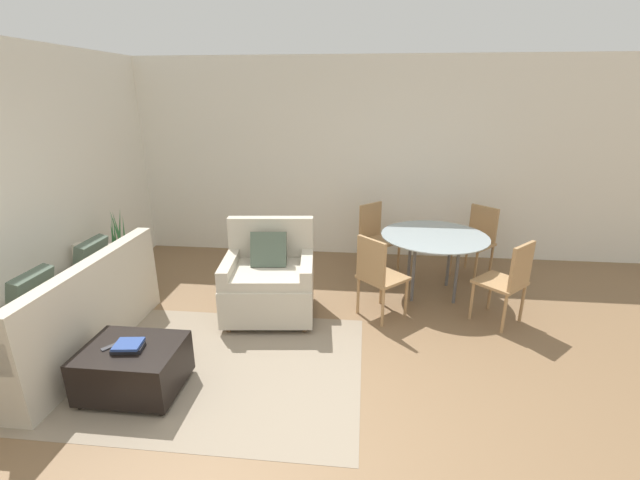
{
  "coord_description": "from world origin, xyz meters",
  "views": [
    {
      "loc": [
        0.42,
        -2.35,
        2.27
      ],
      "look_at": [
        -0.04,
        2.03,
        0.75
      ],
      "focal_mm": 24.0,
      "sensor_mm": 36.0,
      "label": 1
    }
  ],
  "objects_px": {
    "ottoman": "(134,367)",
    "dining_chair_near_right": "(509,278)",
    "dining_chair_far_right": "(478,236)",
    "couch": "(65,319)",
    "potted_plant": "(123,269)",
    "dining_table": "(434,241)",
    "tv_remote_primary": "(111,346)",
    "armchair": "(269,281)",
    "dining_chair_far_left": "(375,233)",
    "book_stack": "(128,346)",
    "dining_chair_near_left": "(377,272)"
  },
  "relations": [
    {
      "from": "tv_remote_primary",
      "to": "potted_plant",
      "type": "distance_m",
      "value": 2.06
    },
    {
      "from": "dining_chair_near_right",
      "to": "tv_remote_primary",
      "type": "bearing_deg",
      "value": -157.36
    },
    {
      "from": "book_stack",
      "to": "dining_chair_near_right",
      "type": "distance_m",
      "value": 3.55
    },
    {
      "from": "couch",
      "to": "dining_table",
      "type": "relative_size",
      "value": 1.63
    },
    {
      "from": "dining_chair_near_left",
      "to": "dining_chair_far_left",
      "type": "xyz_separation_m",
      "value": [
        0.0,
        1.31,
        0.0
      ]
    },
    {
      "from": "book_stack",
      "to": "dining_chair_far_left",
      "type": "distance_m",
      "value": 3.36
    },
    {
      "from": "dining_chair_near_left",
      "to": "dining_chair_far_left",
      "type": "distance_m",
      "value": 1.31
    },
    {
      "from": "dining_chair_far_left",
      "to": "dining_chair_far_right",
      "type": "xyz_separation_m",
      "value": [
        1.31,
        0.0,
        0.0
      ]
    },
    {
      "from": "potted_plant",
      "to": "dining_chair_far_right",
      "type": "bearing_deg",
      "value": 11.81
    },
    {
      "from": "couch",
      "to": "dining_chair_far_right",
      "type": "relative_size",
      "value": 2.2
    },
    {
      "from": "dining_chair_near_right",
      "to": "dining_chair_far_left",
      "type": "height_order",
      "value": "same"
    },
    {
      "from": "ottoman",
      "to": "dining_table",
      "type": "distance_m",
      "value": 3.34
    },
    {
      "from": "armchair",
      "to": "book_stack",
      "type": "xyz_separation_m",
      "value": [
        -0.8,
        -1.39,
        0.05
      ]
    },
    {
      "from": "armchair",
      "to": "tv_remote_primary",
      "type": "xyz_separation_m",
      "value": [
        -0.95,
        -1.38,
        0.02
      ]
    },
    {
      "from": "dining_chair_near_right",
      "to": "dining_chair_far_left",
      "type": "bearing_deg",
      "value": 135.0
    },
    {
      "from": "dining_chair_near_right",
      "to": "potted_plant",
      "type": "bearing_deg",
      "value": 174.76
    },
    {
      "from": "ottoman",
      "to": "dining_chair_near_right",
      "type": "height_order",
      "value": "dining_chair_near_right"
    },
    {
      "from": "tv_remote_primary",
      "to": "dining_chair_near_right",
      "type": "relative_size",
      "value": 0.16
    },
    {
      "from": "potted_plant",
      "to": "dining_table",
      "type": "bearing_deg",
      "value": 3.95
    },
    {
      "from": "couch",
      "to": "dining_chair_far_right",
      "type": "distance_m",
      "value": 4.72
    },
    {
      "from": "couch",
      "to": "dining_chair_near_right",
      "type": "height_order",
      "value": "couch"
    },
    {
      "from": "dining_table",
      "to": "dining_chair_far_right",
      "type": "xyz_separation_m",
      "value": [
        0.66,
        0.66,
        -0.14
      ]
    },
    {
      "from": "dining_chair_far_right",
      "to": "dining_chair_near_left",
      "type": "bearing_deg",
      "value": -135.0
    },
    {
      "from": "potted_plant",
      "to": "dining_chair_near_left",
      "type": "distance_m",
      "value": 3.09
    },
    {
      "from": "dining_table",
      "to": "dining_chair_near_right",
      "type": "distance_m",
      "value": 0.94
    },
    {
      "from": "ottoman",
      "to": "dining_chair_far_right",
      "type": "height_order",
      "value": "dining_chair_far_right"
    },
    {
      "from": "dining_table",
      "to": "dining_chair_near_right",
      "type": "relative_size",
      "value": 1.35
    },
    {
      "from": "couch",
      "to": "book_stack",
      "type": "relative_size",
      "value": 8.03
    },
    {
      "from": "dining_chair_near_left",
      "to": "ottoman",
      "type": "bearing_deg",
      "value": -143.99
    },
    {
      "from": "couch",
      "to": "ottoman",
      "type": "relative_size",
      "value": 2.65
    },
    {
      "from": "armchair",
      "to": "potted_plant",
      "type": "bearing_deg",
      "value": 167.04
    },
    {
      "from": "couch",
      "to": "dining_chair_near_right",
      "type": "relative_size",
      "value": 2.2
    },
    {
      "from": "armchair",
      "to": "dining_chair_far_right",
      "type": "distance_m",
      "value": 2.8
    },
    {
      "from": "potted_plant",
      "to": "ottoman",
      "type": "bearing_deg",
      "value": -58.29
    },
    {
      "from": "potted_plant",
      "to": "dining_chair_near_right",
      "type": "height_order",
      "value": "potted_plant"
    },
    {
      "from": "ottoman",
      "to": "dining_chair_near_left",
      "type": "distance_m",
      "value": 2.41
    },
    {
      "from": "book_stack",
      "to": "tv_remote_primary",
      "type": "height_order",
      "value": "book_stack"
    },
    {
      "from": "dining_table",
      "to": "dining_chair_far_left",
      "type": "bearing_deg",
      "value": 135.0
    },
    {
      "from": "dining_chair_near_right",
      "to": "dining_chair_far_right",
      "type": "xyz_separation_m",
      "value": [
        0.0,
        1.31,
        0.0
      ]
    },
    {
      "from": "potted_plant",
      "to": "dining_chair_near_right",
      "type": "xyz_separation_m",
      "value": [
        4.36,
        -0.4,
        0.27
      ]
    },
    {
      "from": "dining_chair_far_right",
      "to": "dining_chair_near_right",
      "type": "bearing_deg",
      "value": -90.0
    },
    {
      "from": "couch",
      "to": "potted_plant",
      "type": "relative_size",
      "value": 1.92
    },
    {
      "from": "couch",
      "to": "potted_plant",
      "type": "height_order",
      "value": "potted_plant"
    },
    {
      "from": "ottoman",
      "to": "dining_chair_near_left",
      "type": "relative_size",
      "value": 0.83
    },
    {
      "from": "potted_plant",
      "to": "dining_chair_far_right",
      "type": "height_order",
      "value": "potted_plant"
    },
    {
      "from": "couch",
      "to": "tv_remote_primary",
      "type": "height_order",
      "value": "couch"
    },
    {
      "from": "ottoman",
      "to": "dining_table",
      "type": "bearing_deg",
      "value": 38.52
    },
    {
      "from": "dining_chair_far_left",
      "to": "book_stack",
      "type": "bearing_deg",
      "value": -125.1
    },
    {
      "from": "armchair",
      "to": "potted_plant",
      "type": "xyz_separation_m",
      "value": [
        -1.91,
        0.44,
        -0.13
      ]
    },
    {
      "from": "tv_remote_primary",
      "to": "dining_chair_near_right",
      "type": "xyz_separation_m",
      "value": [
        3.39,
        1.42,
        0.11
      ]
    }
  ]
}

